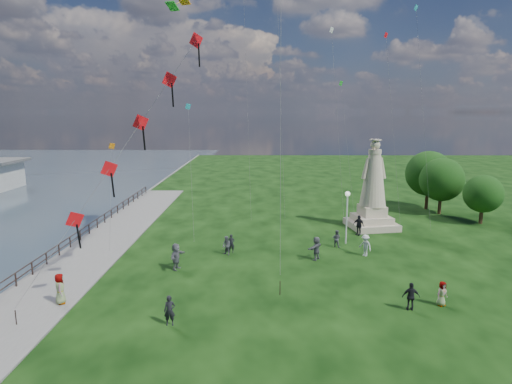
{
  "coord_description": "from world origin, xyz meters",
  "views": [
    {
      "loc": [
        -0.84,
        -21.64,
        11.04
      ],
      "look_at": [
        -1.0,
        8.0,
        5.5
      ],
      "focal_mm": 30.0,
      "sensor_mm": 36.0,
      "label": 1
    }
  ],
  "objects_px": {
    "lamppost": "(347,206)",
    "person_11": "(316,248)",
    "person_0": "(170,311)",
    "person_9": "(359,225)",
    "statue": "(373,195)",
    "person_3": "(411,297)",
    "person_1": "(227,246)",
    "person_4": "(442,294)",
    "person_7": "(336,239)",
    "person_5": "(176,256)",
    "person_6": "(231,244)",
    "person_8": "(365,245)",
    "person_10": "(60,290)"
  },
  "relations": [
    {
      "from": "person_7",
      "to": "person_8",
      "type": "distance_m",
      "value": 2.88
    },
    {
      "from": "lamppost",
      "to": "person_4",
      "type": "xyz_separation_m",
      "value": [
        3.15,
        -11.89,
        -2.55
      ]
    },
    {
      "from": "lamppost",
      "to": "statue",
      "type": "bearing_deg",
      "value": 55.82
    },
    {
      "from": "person_1",
      "to": "person_11",
      "type": "height_order",
      "value": "person_11"
    },
    {
      "from": "person_8",
      "to": "person_9",
      "type": "distance_m",
      "value": 5.83
    },
    {
      "from": "person_3",
      "to": "person_5",
      "type": "bearing_deg",
      "value": -19.0
    },
    {
      "from": "person_4",
      "to": "person_6",
      "type": "relative_size",
      "value": 0.99
    },
    {
      "from": "person_1",
      "to": "person_0",
      "type": "bearing_deg",
      "value": -60.01
    },
    {
      "from": "statue",
      "to": "person_3",
      "type": "distance_m",
      "value": 18.0
    },
    {
      "from": "person_7",
      "to": "person_9",
      "type": "bearing_deg",
      "value": -100.24
    },
    {
      "from": "person_3",
      "to": "person_6",
      "type": "distance_m",
      "value": 14.75
    },
    {
      "from": "statue",
      "to": "person_1",
      "type": "bearing_deg",
      "value": -158.7
    },
    {
      "from": "lamppost",
      "to": "person_11",
      "type": "relative_size",
      "value": 2.51
    },
    {
      "from": "person_1",
      "to": "person_4",
      "type": "distance_m",
      "value": 15.81
    },
    {
      "from": "statue",
      "to": "person_3",
      "type": "relative_size",
      "value": 5.24
    },
    {
      "from": "person_1",
      "to": "person_8",
      "type": "height_order",
      "value": "person_8"
    },
    {
      "from": "person_5",
      "to": "person_7",
      "type": "height_order",
      "value": "person_5"
    },
    {
      "from": "person_0",
      "to": "person_10",
      "type": "height_order",
      "value": "person_10"
    },
    {
      "from": "person_4",
      "to": "person_5",
      "type": "bearing_deg",
      "value": 136.81
    },
    {
      "from": "person_0",
      "to": "person_3",
      "type": "xyz_separation_m",
      "value": [
        13.27,
        1.79,
        0.01
      ]
    },
    {
      "from": "person_0",
      "to": "person_9",
      "type": "height_order",
      "value": "person_9"
    },
    {
      "from": "person_5",
      "to": "person_0",
      "type": "bearing_deg",
      "value": -153.98
    },
    {
      "from": "statue",
      "to": "person_4",
      "type": "relative_size",
      "value": 5.86
    },
    {
      "from": "person_8",
      "to": "person_0",
      "type": "bearing_deg",
      "value": -87.32
    },
    {
      "from": "person_11",
      "to": "person_0",
      "type": "bearing_deg",
      "value": -3.3
    },
    {
      "from": "person_5",
      "to": "person_7",
      "type": "relative_size",
      "value": 1.31
    },
    {
      "from": "person_0",
      "to": "person_4",
      "type": "height_order",
      "value": "person_0"
    },
    {
      "from": "person_7",
      "to": "person_11",
      "type": "distance_m",
      "value": 3.75
    },
    {
      "from": "person_1",
      "to": "lamppost",
      "type": "bearing_deg",
      "value": 57.92
    },
    {
      "from": "person_6",
      "to": "person_8",
      "type": "height_order",
      "value": "person_8"
    },
    {
      "from": "person_3",
      "to": "person_6",
      "type": "relative_size",
      "value": 1.1
    },
    {
      "from": "person_6",
      "to": "person_9",
      "type": "relative_size",
      "value": 0.8
    },
    {
      "from": "person_9",
      "to": "person_6",
      "type": "bearing_deg",
      "value": -114.17
    },
    {
      "from": "person_1",
      "to": "person_7",
      "type": "bearing_deg",
      "value": 53.96
    },
    {
      "from": "lamppost",
      "to": "person_5",
      "type": "height_order",
      "value": "lamppost"
    },
    {
      "from": "lamppost",
      "to": "person_5",
      "type": "distance_m",
      "value": 14.85
    },
    {
      "from": "person_7",
      "to": "person_8",
      "type": "height_order",
      "value": "person_8"
    },
    {
      "from": "person_1",
      "to": "person_8",
      "type": "distance_m",
      "value": 10.81
    },
    {
      "from": "person_0",
      "to": "person_7",
      "type": "bearing_deg",
      "value": 44.91
    },
    {
      "from": "lamppost",
      "to": "person_1",
      "type": "bearing_deg",
      "value": -163.0
    },
    {
      "from": "person_8",
      "to": "person_11",
      "type": "relative_size",
      "value": 0.94
    },
    {
      "from": "person_4",
      "to": "person_1",
      "type": "bearing_deg",
      "value": 121.96
    },
    {
      "from": "person_1",
      "to": "person_3",
      "type": "xyz_separation_m",
      "value": [
        11.1,
        -9.44,
        0.06
      ]
    },
    {
      "from": "person_1",
      "to": "person_8",
      "type": "relative_size",
      "value": 0.89
    },
    {
      "from": "person_9",
      "to": "person_10",
      "type": "xyz_separation_m",
      "value": [
        -20.63,
        -14.54,
        -0.02
      ]
    },
    {
      "from": "person_6",
      "to": "person_1",
      "type": "bearing_deg",
      "value": -114.34
    },
    {
      "from": "lamppost",
      "to": "person_7",
      "type": "relative_size",
      "value": 3.11
    },
    {
      "from": "person_6",
      "to": "person_9",
      "type": "xyz_separation_m",
      "value": [
        11.3,
        5.02,
        0.19
      ]
    },
    {
      "from": "person_6",
      "to": "person_0",
      "type": "bearing_deg",
      "value": -98.69
    },
    {
      "from": "person_4",
      "to": "person_7",
      "type": "relative_size",
      "value": 1.0
    }
  ]
}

